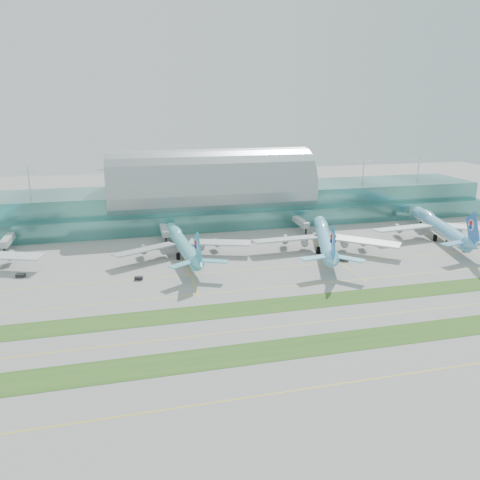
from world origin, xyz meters
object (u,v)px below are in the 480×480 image
object	(u,v)px
airliner_c	(325,237)
airliner_d	(439,226)
terminal	(211,198)
airliner_b	(182,243)

from	to	relation	value
airliner_c	airliner_d	distance (m)	67.36
terminal	airliner_d	size ratio (longest dim) A/B	4.19
terminal	airliner_d	bearing A→B (deg)	-31.04
terminal	airliner_c	bearing A→B (deg)	-59.28
airliner_b	airliner_c	bearing A→B (deg)	-11.37
airliner_b	airliner_c	size ratio (longest dim) A/B	0.95
airliner_b	airliner_c	world-z (taller)	airliner_c
airliner_d	airliner_b	bearing A→B (deg)	-165.88
airliner_b	airliner_d	world-z (taller)	airliner_d
airliner_b	terminal	bearing A→B (deg)	63.99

